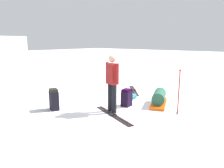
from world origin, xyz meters
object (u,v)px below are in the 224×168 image
backpack_large_dark (54,100)px  ski_poles_planted_near (179,90)px  backpack_bright (127,98)px  skier_standing (112,80)px  ski_pair_far (134,90)px  sleeping_mat_rolled (130,97)px  gear_sled (159,98)px  ski_pair_near (113,115)px

backpack_large_dark → ski_poles_planted_near: bearing=-55.9°
backpack_bright → ski_poles_planted_near: (0.32, -1.60, 0.45)m
skier_standing → ski_poles_planted_near: size_ratio=1.30×
ski_pair_far → skier_standing: bearing=-157.7°
sleeping_mat_rolled → backpack_large_dark: bearing=155.5°
skier_standing → ski_poles_planted_near: bearing=-55.5°
backpack_bright → sleeping_mat_rolled: 0.80m
gear_sled → ski_poles_planted_near: bearing=-119.4°
ski_pair_near → backpack_bright: (0.98, 0.27, 0.26)m
ski_pair_far → sleeping_mat_rolled: size_ratio=2.70×
ski_pair_far → ski_poles_planted_near: (-1.63, -2.68, 0.71)m
backpack_large_dark → backpack_bright: (1.75, -1.46, -0.05)m
ski_poles_planted_near → gear_sled: size_ratio=0.91×
ski_pair_near → ski_poles_planted_near: size_ratio=1.37×
ski_poles_planted_near → sleeping_mat_rolled: (0.37, 1.94, -0.63)m
skier_standing → backpack_large_dark: 1.90m
ski_pair_far → backpack_bright: size_ratio=2.64×
backpack_large_dark → backpack_bright: size_ratio=1.16×
ski_poles_planted_near → gear_sled: bearing=60.6°
ski_pair_far → backpack_large_dark: backpack_large_dark is taller
skier_standing → backpack_bright: size_ratio=3.02×
ski_poles_planted_near → sleeping_mat_rolled: 2.08m
ski_pair_near → sleeping_mat_rolled: bearing=20.0°
ski_pair_near → gear_sled: size_ratio=1.25×
sleeping_mat_rolled → backpack_bright: bearing=-153.6°
skier_standing → ski_pair_near: (-0.23, -0.24, -0.94)m
gear_sled → sleeping_mat_rolled: (-0.12, 1.07, -0.13)m
skier_standing → ski_pair_far: (2.71, 1.11, -0.94)m
backpack_large_dark → sleeping_mat_rolled: (2.45, -1.12, -0.23)m
skier_standing → gear_sled: skier_standing is taller
backpack_large_dark → ski_poles_planted_near: size_ratio=0.50×
backpack_bright → sleeping_mat_rolled: size_ratio=1.02×
backpack_bright → ski_pair_far: bearing=28.9°
ski_pair_far → ski_poles_planted_near: bearing=-121.3°
ski_pair_far → ski_poles_planted_near: size_ratio=1.14×
backpack_bright → sleeping_mat_rolled: backpack_bright is taller
skier_standing → sleeping_mat_rolled: skier_standing is taller
backpack_large_dark → backpack_bright: backpack_large_dark is taller
backpack_bright → skier_standing: bearing=-177.7°
backpack_large_dark → sleeping_mat_rolled: backpack_large_dark is taller
ski_poles_planted_near → ski_pair_far: bearing=58.7°
skier_standing → backpack_large_dark: bearing=123.8°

